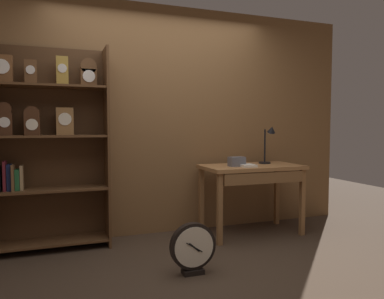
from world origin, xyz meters
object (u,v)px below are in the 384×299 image
open_repair_manual (247,165)px  round_clock_large (193,248)px  bookshelf (46,143)px  workbench (252,175)px  toolbox_small (237,162)px  desk_lamp (268,142)px

open_repair_manual → round_clock_large: open_repair_manual is taller
bookshelf → open_repair_manual: bookshelf is taller
workbench → bookshelf: bearing=173.4°
workbench → toolbox_small: 0.27m
desk_lamp → round_clock_large: 1.80m
desk_lamp → open_repair_manual: size_ratio=2.09×
desk_lamp → toolbox_small: 0.54m
bookshelf → toolbox_small: bookshelf is taller
workbench → desk_lamp: 0.46m
bookshelf → round_clock_large: bookshelf is taller
open_repair_manual → round_clock_large: bearing=-134.7°
toolbox_small → round_clock_large: toolbox_small is taller
bookshelf → workbench: 2.22m
workbench → round_clock_large: size_ratio=2.59×
toolbox_small → open_repair_manual: 0.12m
bookshelf → round_clock_large: (1.14, -1.09, -0.84)m
desk_lamp → round_clock_large: bearing=-144.1°
desk_lamp → open_repair_manual: 0.49m
workbench → toolbox_small: (-0.21, -0.03, 0.16)m
toolbox_small → open_repair_manual: size_ratio=0.79×
workbench → desk_lamp: desk_lamp is taller
round_clock_large → toolbox_small: bearing=44.8°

